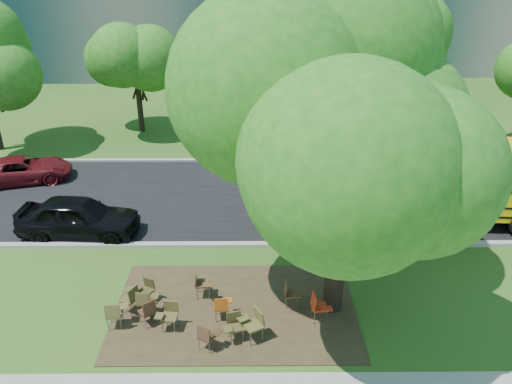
{
  "coord_description": "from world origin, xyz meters",
  "views": [
    {
      "loc": [
        1.52,
        -12.23,
        9.39
      ],
      "look_at": [
        1.64,
        3.35,
        1.99
      ],
      "focal_mm": 35.0,
      "sensor_mm": 36.0,
      "label": 1
    }
  ],
  "objects_px": {
    "school_bus": "(435,178)",
    "chair_8": "(131,296)",
    "chair_1": "(145,301)",
    "black_car": "(78,217)",
    "chair_11": "(222,305)",
    "chair_12": "(290,292)",
    "chair_6": "(254,322)",
    "chair_10": "(201,281)",
    "chair_9": "(146,288)",
    "chair_0": "(115,312)",
    "chair_7": "(318,305)",
    "main_tree": "(347,127)",
    "chair_3": "(169,313)",
    "bg_car_red": "(23,170)",
    "chair_4": "(207,335)",
    "chair_5": "(234,324)",
    "chair_2": "(149,309)"
  },
  "relations": [
    {
      "from": "chair_3",
      "to": "chair_11",
      "type": "relative_size",
      "value": 1.06
    },
    {
      "from": "chair_0",
      "to": "chair_2",
      "type": "distance_m",
      "value": 0.91
    },
    {
      "from": "chair_8",
      "to": "black_car",
      "type": "bearing_deg",
      "value": 60.78
    },
    {
      "from": "chair_11",
      "to": "chair_12",
      "type": "xyz_separation_m",
      "value": [
        1.95,
        0.59,
        0.01
      ]
    },
    {
      "from": "chair_11",
      "to": "bg_car_red",
      "type": "height_order",
      "value": "bg_car_red"
    },
    {
      "from": "chair_0",
      "to": "chair_6",
      "type": "distance_m",
      "value": 3.85
    },
    {
      "from": "chair_7",
      "to": "chair_8",
      "type": "bearing_deg",
      "value": -99.9
    },
    {
      "from": "chair_9",
      "to": "chair_0",
      "type": "bearing_deg",
      "value": 88.17
    },
    {
      "from": "main_tree",
      "to": "chair_3",
      "type": "distance_m",
      "value": 6.88
    },
    {
      "from": "chair_8",
      "to": "chair_3",
      "type": "bearing_deg",
      "value": -92.65
    },
    {
      "from": "chair_1",
      "to": "chair_10",
      "type": "relative_size",
      "value": 0.94
    },
    {
      "from": "chair_6",
      "to": "chair_11",
      "type": "distance_m",
      "value": 1.21
    },
    {
      "from": "chair_12",
      "to": "black_car",
      "type": "relative_size",
      "value": 0.19
    },
    {
      "from": "black_car",
      "to": "chair_3",
      "type": "bearing_deg",
      "value": -138.23
    },
    {
      "from": "chair_7",
      "to": "chair_9",
      "type": "relative_size",
      "value": 1.13
    },
    {
      "from": "chair_1",
      "to": "black_car",
      "type": "bearing_deg",
      "value": 135.39
    },
    {
      "from": "chair_6",
      "to": "chair_11",
      "type": "xyz_separation_m",
      "value": [
        -0.91,
        0.79,
        -0.09
      ]
    },
    {
      "from": "chair_8",
      "to": "chair_7",
      "type": "bearing_deg",
      "value": -66.47
    },
    {
      "from": "chair_4",
      "to": "black_car",
      "type": "relative_size",
      "value": 0.18
    },
    {
      "from": "black_car",
      "to": "chair_11",
      "type": "bearing_deg",
      "value": -127.66
    },
    {
      "from": "chair_8",
      "to": "chair_9",
      "type": "height_order",
      "value": "chair_8"
    },
    {
      "from": "school_bus",
      "to": "chair_0",
      "type": "bearing_deg",
      "value": -146.37
    },
    {
      "from": "chair_4",
      "to": "chair_7",
      "type": "distance_m",
      "value": 3.23
    },
    {
      "from": "school_bus",
      "to": "chair_0",
      "type": "distance_m",
      "value": 12.5
    },
    {
      "from": "chair_5",
      "to": "chair_12",
      "type": "relative_size",
      "value": 1.01
    },
    {
      "from": "chair_6",
      "to": "chair_12",
      "type": "bearing_deg",
      "value": -66.78
    },
    {
      "from": "chair_1",
      "to": "chair_0",
      "type": "bearing_deg",
      "value": -135.28
    },
    {
      "from": "chair_7",
      "to": "chair_8",
      "type": "xyz_separation_m",
      "value": [
        -5.32,
        0.42,
        0.01
      ]
    },
    {
      "from": "school_bus",
      "to": "black_car",
      "type": "xyz_separation_m",
      "value": [
        -13.3,
        -1.15,
        -1.0
      ]
    },
    {
      "from": "chair_6",
      "to": "bg_car_red",
      "type": "relative_size",
      "value": 0.23
    },
    {
      "from": "school_bus",
      "to": "chair_9",
      "type": "height_order",
      "value": "school_bus"
    },
    {
      "from": "chair_2",
      "to": "chair_11",
      "type": "relative_size",
      "value": 1.04
    },
    {
      "from": "chair_10",
      "to": "chair_12",
      "type": "bearing_deg",
      "value": 78.51
    },
    {
      "from": "school_bus",
      "to": "chair_8",
      "type": "bearing_deg",
      "value": -148.49
    },
    {
      "from": "chair_6",
      "to": "black_car",
      "type": "distance_m",
      "value": 8.52
    },
    {
      "from": "black_car",
      "to": "chair_12",
      "type": "bearing_deg",
      "value": -115.98
    },
    {
      "from": "chair_7",
      "to": "chair_12",
      "type": "bearing_deg",
      "value": -136.94
    },
    {
      "from": "chair_4",
      "to": "bg_car_red",
      "type": "distance_m",
      "value": 14.29
    },
    {
      "from": "chair_1",
      "to": "black_car",
      "type": "relative_size",
      "value": 0.2
    },
    {
      "from": "chair_1",
      "to": "chair_12",
      "type": "height_order",
      "value": "chair_1"
    },
    {
      "from": "chair_5",
      "to": "chair_7",
      "type": "relative_size",
      "value": 0.94
    },
    {
      "from": "chair_3",
      "to": "chair_11",
      "type": "xyz_separation_m",
      "value": [
        1.43,
        0.35,
        -0.03
      ]
    },
    {
      "from": "chair_2",
      "to": "bg_car_red",
      "type": "relative_size",
      "value": 0.2
    },
    {
      "from": "chair_2",
      "to": "chair_9",
      "type": "height_order",
      "value": "chair_2"
    },
    {
      "from": "main_tree",
      "to": "chair_10",
      "type": "xyz_separation_m",
      "value": [
        -3.88,
        0.52,
        -4.97
      ]
    },
    {
      "from": "chair_7",
      "to": "chair_10",
      "type": "height_order",
      "value": "chair_10"
    },
    {
      "from": "chair_5",
      "to": "chair_6",
      "type": "xyz_separation_m",
      "value": [
        0.54,
        0.0,
        0.07
      ]
    },
    {
      "from": "school_bus",
      "to": "chair_6",
      "type": "distance_m",
      "value": 9.73
    },
    {
      "from": "chair_0",
      "to": "chair_6",
      "type": "xyz_separation_m",
      "value": [
        3.82,
        -0.46,
        0.05
      ]
    },
    {
      "from": "chair_4",
      "to": "chair_12",
      "type": "height_order",
      "value": "chair_12"
    }
  ]
}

